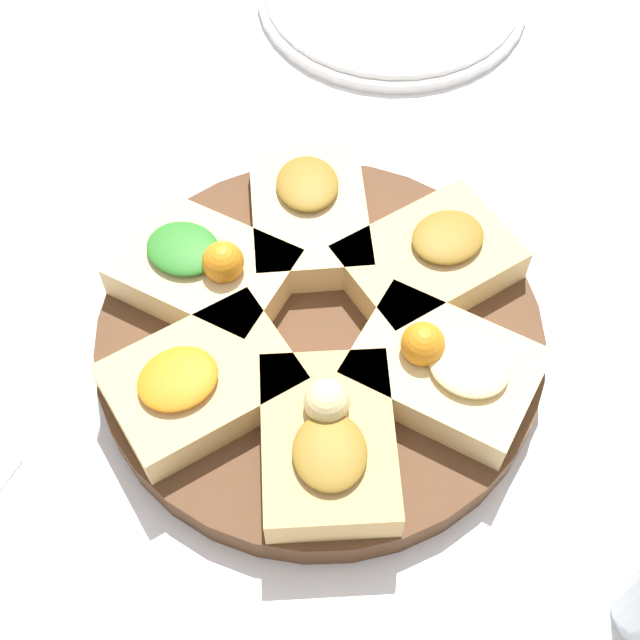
% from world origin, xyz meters
% --- Properties ---
extents(ground_plane, '(3.00, 3.00, 0.00)m').
position_xyz_m(ground_plane, '(0.00, 0.00, 0.00)').
color(ground_plane, white).
extents(serving_board, '(0.31, 0.31, 0.03)m').
position_xyz_m(serving_board, '(0.00, 0.00, 0.01)').
color(serving_board, '#51331E').
rests_on(serving_board, ground_plane).
extents(focaccia_slice_0, '(0.09, 0.12, 0.05)m').
position_xyz_m(focaccia_slice_0, '(0.00, 0.09, 0.04)').
color(focaccia_slice_0, '#E5C689').
rests_on(focaccia_slice_0, serving_board).
extents(focaccia_slice_1, '(0.14, 0.13, 0.04)m').
position_xyz_m(focaccia_slice_1, '(-0.08, 0.05, 0.04)').
color(focaccia_slice_1, '#DBB775').
rests_on(focaccia_slice_1, serving_board).
extents(focaccia_slice_2, '(0.14, 0.13, 0.04)m').
position_xyz_m(focaccia_slice_2, '(-0.08, -0.05, 0.04)').
color(focaccia_slice_2, '#E5C689').
rests_on(focaccia_slice_2, serving_board).
extents(focaccia_slice_3, '(0.08, 0.12, 0.05)m').
position_xyz_m(focaccia_slice_3, '(-0.00, -0.09, 0.04)').
color(focaccia_slice_3, '#E5C689').
rests_on(focaccia_slice_3, serving_board).
extents(focaccia_slice_4, '(0.14, 0.13, 0.04)m').
position_xyz_m(focaccia_slice_4, '(0.08, -0.05, 0.04)').
color(focaccia_slice_4, '#DBB775').
rests_on(focaccia_slice_4, serving_board).
extents(focaccia_slice_5, '(0.14, 0.13, 0.05)m').
position_xyz_m(focaccia_slice_5, '(0.08, 0.04, 0.04)').
color(focaccia_slice_5, tan).
rests_on(focaccia_slice_5, serving_board).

